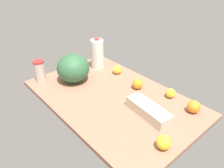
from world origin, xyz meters
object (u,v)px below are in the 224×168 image
(egg_carton, at_px, (148,110))
(orange_loose, at_px, (194,107))
(lemon_by_jug, at_px, (117,69))
(orange_near_front, at_px, (138,84))
(lemon_beside_bowl, at_px, (171,93))
(milk_jug, at_px, (97,54))
(lemon_far_back, at_px, (164,142))
(tumbler_cup, at_px, (40,71))
(watermelon, at_px, (73,68))

(egg_carton, relative_size, orange_loose, 3.85)
(lemon_by_jug, bearing_deg, orange_near_front, -9.08)
(orange_loose, relative_size, lemon_beside_bowl, 1.22)
(milk_jug, distance_m, orange_near_front, 0.47)
(lemon_far_back, distance_m, orange_loose, 0.38)
(milk_jug, height_order, egg_carton, milk_jug)
(tumbler_cup, relative_size, watermelon, 0.70)
(milk_jug, height_order, orange_loose, milk_jug)
(orange_loose, height_order, lemon_beside_bowl, orange_loose)
(milk_jug, xyz_separation_m, egg_carton, (0.71, -0.16, -0.09))
(egg_carton, height_order, lemon_by_jug, lemon_by_jug)
(egg_carton, distance_m, tumbler_cup, 0.87)
(milk_jug, relative_size, watermelon, 1.08)
(lemon_beside_bowl, bearing_deg, egg_carton, -84.37)
(watermelon, bearing_deg, lemon_beside_bowl, 30.67)
(watermelon, height_order, lemon_by_jug, watermelon)
(egg_carton, relative_size, lemon_by_jug, 4.21)
(lemon_far_back, bearing_deg, tumbler_cup, -171.08)
(tumbler_cup, bearing_deg, orange_loose, 28.94)
(orange_loose, bearing_deg, lemon_beside_bowl, 171.89)
(tumbler_cup, distance_m, lemon_beside_bowl, 0.97)
(lemon_far_back, bearing_deg, milk_jug, 161.75)
(watermelon, height_order, orange_loose, watermelon)
(orange_near_front, relative_size, lemon_beside_bowl, 1.17)
(tumbler_cup, height_order, orange_loose, tumbler_cup)
(lemon_by_jug, distance_m, lemon_beside_bowl, 0.50)
(egg_carton, distance_m, lemon_far_back, 0.27)
(orange_loose, bearing_deg, tumbler_cup, -151.06)
(watermelon, height_order, orange_near_front, watermelon)
(milk_jug, height_order, watermelon, milk_jug)
(lemon_far_back, distance_m, orange_near_front, 0.57)
(lemon_far_back, height_order, orange_near_front, same)
(lemon_far_back, xyz_separation_m, orange_loose, (-0.06, 0.38, 0.00))
(lemon_by_jug, height_order, lemon_far_back, lemon_far_back)
(orange_near_front, bearing_deg, watermelon, -144.56)
(milk_jug, distance_m, orange_loose, 0.89)
(orange_near_front, bearing_deg, orange_loose, 8.12)
(milk_jug, bearing_deg, lemon_by_jug, 14.64)
(watermelon, bearing_deg, milk_jug, 102.41)
(milk_jug, bearing_deg, lemon_beside_bowl, 7.84)
(milk_jug, xyz_separation_m, lemon_beside_bowl, (0.69, 0.09, -0.09))
(orange_near_front, bearing_deg, lemon_far_back, -33.65)
(tumbler_cup, relative_size, lemon_beside_bowl, 2.64)
(watermelon, bearing_deg, lemon_by_jug, 67.86)
(lemon_far_back, relative_size, lemon_beside_bowl, 1.17)
(orange_near_front, bearing_deg, milk_jug, -179.00)
(lemon_far_back, bearing_deg, lemon_beside_bowl, 121.80)
(milk_jug, height_order, lemon_beside_bowl, milk_jug)
(lemon_beside_bowl, bearing_deg, milk_jug, -172.16)
(tumbler_cup, bearing_deg, milk_jug, 78.30)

